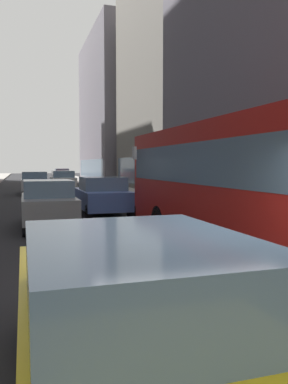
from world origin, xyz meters
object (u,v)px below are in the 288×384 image
object	(u,v)px
car_blue_hatchback	(102,196)
car_grey_wagon	(48,203)
transit_bus	(276,183)
car_silver_sedan	(34,183)
car_yellow_taxi	(132,332)
car_red_coupe	(62,175)
pedestrian_with_handbag	(227,194)
car_white_van	(63,180)

from	to	relation	value
car_blue_hatchback	car_grey_wagon	distance (m)	3.59
transit_bus	car_silver_sedan	xyz separation A→B (m)	(-4.00, 22.84, -0.95)
car_yellow_taxi	car_silver_sedan	world-z (taller)	same
car_red_coupe	car_yellow_taxi	bearing A→B (deg)	-94.77
car_red_coupe	car_silver_sedan	size ratio (longest dim) A/B	1.01
car_grey_wagon	pedestrian_with_handbag	bearing A→B (deg)	-4.55
car_red_coupe	car_grey_wagon	size ratio (longest dim) A/B	1.08
transit_bus	car_yellow_taxi	bearing A→B (deg)	-137.51
car_blue_hatchback	car_red_coupe	world-z (taller)	same
car_white_van	pedestrian_with_handbag	world-z (taller)	pedestrian_with_handbag
transit_bus	car_white_van	bearing A→B (deg)	93.46
car_silver_sedan	pedestrian_with_handbag	bearing A→B (deg)	-68.20
car_white_van	pedestrian_with_handbag	bearing A→B (deg)	-78.24
car_blue_hatchback	car_yellow_taxi	bearing A→B (deg)	-100.23
car_silver_sedan	car_red_coupe	bearing A→B (deg)	79.42
car_grey_wagon	car_white_van	bearing A→B (deg)	82.97
car_grey_wagon	car_red_coupe	bearing A→B (deg)	83.88
car_grey_wagon	pedestrian_with_handbag	xyz separation A→B (m)	(6.56, -0.52, 0.19)
car_blue_hatchback	pedestrian_with_handbag	bearing A→B (deg)	-37.45
car_yellow_taxi	pedestrian_with_handbag	distance (m)	12.05
car_white_van	car_blue_hatchback	bearing A→B (deg)	-90.00
transit_bus	pedestrian_with_handbag	xyz separation A→B (m)	(2.56, 6.45, -0.76)
car_yellow_taxi	car_white_van	bearing A→B (deg)	85.44
car_grey_wagon	car_blue_hatchback	bearing A→B (deg)	47.99
car_yellow_taxi	car_white_van	distance (m)	30.19
transit_bus	car_grey_wagon	bearing A→B (deg)	119.86
car_blue_hatchback	car_silver_sedan	size ratio (longest dim) A/B	0.98
car_white_van	car_grey_wagon	bearing A→B (deg)	-97.03
car_red_coupe	pedestrian_with_handbag	size ratio (longest dim) A/B	2.56
car_blue_hatchback	car_white_van	distance (m)	16.80
transit_bus	pedestrian_with_handbag	distance (m)	6.98
transit_bus	car_blue_hatchback	size ratio (longest dim) A/B	2.74
car_yellow_taxi	car_white_van	world-z (taller)	same
car_blue_hatchback	car_yellow_taxi	world-z (taller)	same
car_red_coupe	car_yellow_taxi	world-z (taller)	same
car_yellow_taxi	pedestrian_with_handbag	size ratio (longest dim) A/B	2.77
car_blue_hatchback	pedestrian_with_handbag	distance (m)	5.24
car_yellow_taxi	car_grey_wagon	size ratio (longest dim) A/B	1.17
car_yellow_taxi	car_grey_wagon	bearing A→B (deg)	90.00
car_blue_hatchback	car_yellow_taxi	xyz separation A→B (m)	(-2.40, -13.30, 0.00)
car_silver_sedan	car_grey_wagon	distance (m)	15.87
transit_bus	car_white_van	size ratio (longest dim) A/B	2.69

